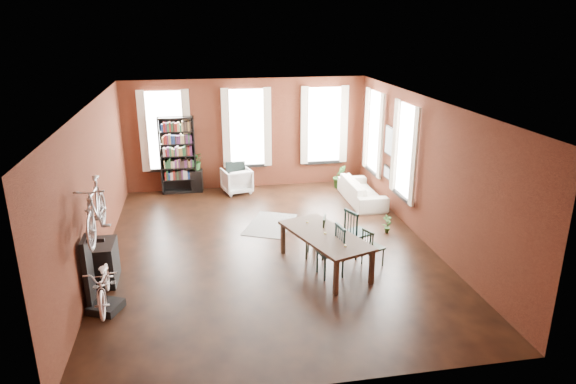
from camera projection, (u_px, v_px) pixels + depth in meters
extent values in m
plane|color=black|center=(270.00, 249.00, 11.26)|extent=(9.00, 9.00, 0.00)
cube|color=white|center=(268.00, 103.00, 10.23)|extent=(7.00, 9.00, 0.04)
cube|color=#431A10|center=(247.00, 134.00, 14.94)|extent=(7.00, 0.04, 3.20)
cube|color=#431A10|center=(319.00, 282.00, 6.56)|extent=(7.00, 0.04, 3.20)
cube|color=#431A10|center=(94.00, 189.00, 10.16)|extent=(0.04, 9.00, 3.20)
cube|color=#431A10|center=(425.00, 171.00, 11.34)|extent=(0.04, 9.00, 3.20)
cube|color=white|center=(165.00, 130.00, 14.46)|extent=(1.00, 0.04, 2.20)
cube|color=beige|center=(165.00, 131.00, 14.40)|extent=(1.40, 0.06, 2.30)
cube|color=white|center=(247.00, 127.00, 14.85)|extent=(1.00, 0.04, 2.20)
cube|color=beige|center=(247.00, 128.00, 14.78)|extent=(1.40, 0.06, 2.30)
cube|color=white|center=(324.00, 125.00, 15.24)|extent=(1.00, 0.04, 2.20)
cube|color=beige|center=(324.00, 125.00, 15.17)|extent=(1.40, 0.06, 2.30)
cube|color=white|center=(407.00, 151.00, 12.20)|extent=(0.04, 1.00, 2.20)
cube|color=beige|center=(404.00, 151.00, 12.19)|extent=(0.06, 1.40, 2.30)
cube|color=white|center=(376.00, 132.00, 14.25)|extent=(0.04, 1.00, 2.20)
cube|color=beige|center=(373.00, 132.00, 14.24)|extent=(0.06, 1.40, 2.30)
cube|color=black|center=(390.00, 141.00, 13.22)|extent=(0.04, 0.55, 0.75)
cube|color=black|center=(388.00, 172.00, 13.50)|extent=(0.04, 0.45, 0.35)
cube|color=#4E3C2F|center=(325.00, 251.00, 10.31)|extent=(1.63, 2.35, 0.73)
cube|color=#1C3E3E|center=(330.00, 251.00, 9.96)|extent=(0.53, 0.53, 1.01)
cube|color=black|center=(315.00, 237.00, 10.77)|extent=(0.53, 0.53, 0.91)
cube|color=black|center=(373.00, 247.00, 10.40)|extent=(0.48, 0.48, 0.80)
cube|color=#16312F|center=(358.00, 232.00, 10.83)|extent=(0.62, 0.62, 1.03)
cube|color=black|center=(178.00, 155.00, 14.58)|extent=(1.00, 0.32, 2.20)
imported|color=silver|center=(237.00, 179.00, 14.79)|extent=(0.92, 0.88, 0.79)
imported|color=beige|center=(362.00, 187.00, 14.05)|extent=(0.61, 2.08, 0.81)
cube|color=black|center=(270.00, 224.00, 12.57)|extent=(1.58, 1.88, 0.01)
cube|color=black|center=(106.00, 307.00, 8.86)|extent=(0.64, 0.64, 0.14)
cube|color=black|center=(88.00, 273.00, 8.81)|extent=(0.16, 0.60, 1.30)
cube|color=black|center=(106.00, 262.00, 9.74)|extent=(0.40, 0.80, 0.80)
cube|color=black|center=(197.00, 181.00, 14.91)|extent=(0.36, 0.36, 0.64)
imported|color=#2A5F26|center=(339.00, 182.00, 15.29)|extent=(0.41, 0.71, 0.31)
imported|color=#2F5C24|center=(387.00, 229.00, 12.09)|extent=(0.33, 0.48, 0.16)
imported|color=silver|center=(102.00, 264.00, 8.59)|extent=(0.58, 0.83, 1.50)
imported|color=#A5A8AD|center=(93.00, 191.00, 8.37)|extent=(0.47, 1.00, 1.66)
imported|color=#285722|center=(196.00, 163.00, 14.78)|extent=(0.59, 0.63, 0.41)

